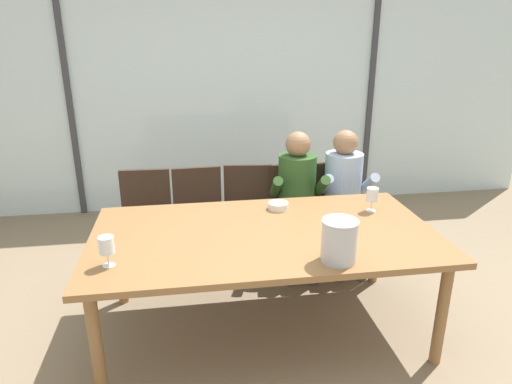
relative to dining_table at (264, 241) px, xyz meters
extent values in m
plane|color=#847056|center=(0.00, 1.00, -0.68)|extent=(14.00, 14.00, 0.00)
cube|color=silver|center=(0.00, 2.46, 0.62)|extent=(7.40, 0.03, 2.60)
cube|color=#38383D|center=(-1.67, 2.44, 0.62)|extent=(0.06, 0.06, 2.60)
cube|color=#38383D|center=(1.67, 2.44, 0.62)|extent=(0.06, 0.06, 2.60)
cube|color=#477A38|center=(0.00, 6.27, 0.37)|extent=(13.40, 2.40, 2.09)
cube|color=olive|center=(0.00, 0.00, 0.04)|extent=(2.20, 1.19, 0.04)
cylinder|color=olive|center=(-1.00, -0.49, -0.33)|extent=(0.07, 0.07, 0.70)
cylinder|color=olive|center=(1.00, -0.49, -0.33)|extent=(0.07, 0.07, 0.70)
cylinder|color=olive|center=(-1.00, 0.49, -0.33)|extent=(0.07, 0.07, 0.70)
cylinder|color=olive|center=(1.00, 0.49, -0.33)|extent=(0.07, 0.07, 0.70)
cube|color=#332319|center=(-0.84, 0.93, -0.25)|extent=(0.45, 0.45, 0.03)
cube|color=#332319|center=(-0.83, 1.12, -0.03)|extent=(0.42, 0.05, 0.42)
cylinder|color=#332319|center=(-1.04, 0.74, -0.47)|extent=(0.04, 0.04, 0.42)
cylinder|color=#332319|center=(-0.66, 0.73, -0.47)|extent=(0.04, 0.04, 0.42)
cylinder|color=#332319|center=(-1.02, 1.12, -0.47)|extent=(0.04, 0.04, 0.42)
cylinder|color=#332319|center=(-0.65, 1.11, -0.47)|extent=(0.04, 0.04, 0.42)
cube|color=#332319|center=(-0.39, 0.92, -0.25)|extent=(0.46, 0.46, 0.03)
cube|color=#332319|center=(-0.40, 1.12, -0.03)|extent=(0.42, 0.05, 0.42)
cylinder|color=#332319|center=(-0.57, 0.72, -0.47)|extent=(0.04, 0.04, 0.42)
cylinder|color=#332319|center=(-0.19, 0.74, -0.47)|extent=(0.04, 0.04, 0.42)
cylinder|color=#332319|center=(-0.59, 1.10, -0.47)|extent=(0.04, 0.04, 0.42)
cylinder|color=#332319|center=(-0.21, 1.12, -0.47)|extent=(0.04, 0.04, 0.42)
cube|color=#332319|center=(0.02, 0.93, -0.25)|extent=(0.49, 0.49, 0.03)
cube|color=#332319|center=(0.05, 1.13, -0.03)|extent=(0.42, 0.09, 0.42)
cylinder|color=#332319|center=(-0.19, 0.77, -0.47)|extent=(0.04, 0.04, 0.42)
cylinder|color=#332319|center=(0.18, 0.72, -0.47)|extent=(0.04, 0.04, 0.42)
cylinder|color=#332319|center=(-0.14, 1.15, -0.47)|extent=(0.04, 0.04, 0.42)
cylinder|color=#332319|center=(0.23, 1.10, -0.47)|extent=(0.04, 0.04, 0.42)
cube|color=#332319|center=(0.43, 0.89, -0.25)|extent=(0.46, 0.46, 0.03)
cube|color=#332319|center=(0.44, 1.09, -0.03)|extent=(0.42, 0.05, 0.42)
cylinder|color=#332319|center=(0.23, 0.70, -0.47)|extent=(0.04, 0.04, 0.42)
cylinder|color=#332319|center=(0.61, 0.69, -0.47)|extent=(0.04, 0.04, 0.42)
cylinder|color=#332319|center=(0.25, 1.08, -0.47)|extent=(0.04, 0.04, 0.42)
cylinder|color=#332319|center=(0.63, 1.07, -0.47)|extent=(0.04, 0.04, 0.42)
cube|color=#332319|center=(0.83, 0.91, -0.25)|extent=(0.49, 0.49, 0.03)
cube|color=#332319|center=(0.81, 1.11, -0.03)|extent=(0.42, 0.09, 0.42)
cylinder|color=#332319|center=(0.67, 0.70, -0.47)|extent=(0.04, 0.04, 0.42)
cylinder|color=#332319|center=(1.04, 0.75, -0.47)|extent=(0.04, 0.04, 0.42)
cylinder|color=#332319|center=(0.62, 1.08, -0.47)|extent=(0.04, 0.04, 0.42)
cylinder|color=#332319|center=(1.00, 1.12, -0.47)|extent=(0.04, 0.04, 0.42)
cylinder|color=#2D5123|center=(0.45, 0.94, 0.04)|extent=(0.35, 0.35, 0.52)
sphere|color=#936B4C|center=(0.45, 0.94, 0.40)|extent=(0.21, 0.21, 0.21)
cube|color=#47423D|center=(0.34, 0.75, -0.22)|extent=(0.17, 0.41, 0.13)
cube|color=#47423D|center=(0.52, 0.74, -0.22)|extent=(0.17, 0.41, 0.13)
cylinder|color=#47423D|center=(0.32, 0.55, -0.46)|extent=(0.10, 0.10, 0.44)
cylinder|color=#47423D|center=(0.50, 0.54, -0.46)|extent=(0.10, 0.10, 0.44)
cylinder|color=#2D5123|center=(0.25, 0.84, 0.07)|extent=(0.11, 0.33, 0.26)
cylinder|color=#2D5123|center=(0.62, 0.81, 0.07)|extent=(0.11, 0.33, 0.26)
cylinder|color=#9EB2D1|center=(0.85, 0.94, 0.04)|extent=(0.34, 0.34, 0.52)
sphere|color=#936B4C|center=(0.85, 0.94, 0.40)|extent=(0.21, 0.21, 0.21)
cube|color=#47423D|center=(0.75, 0.75, -0.22)|extent=(0.16, 0.41, 0.13)
cube|color=#47423D|center=(0.93, 0.74, -0.22)|extent=(0.16, 0.41, 0.13)
cylinder|color=#47423D|center=(0.74, 0.55, -0.46)|extent=(0.10, 0.10, 0.44)
cylinder|color=#47423D|center=(0.92, 0.54, -0.46)|extent=(0.10, 0.10, 0.44)
cylinder|color=#9EB2D1|center=(0.66, 0.84, 0.07)|extent=(0.10, 0.33, 0.26)
cylinder|color=#9EB2D1|center=(1.04, 0.81, 0.07)|extent=(0.10, 0.33, 0.26)
cylinder|color=#B7B7BC|center=(0.34, -0.44, 0.18)|extent=(0.20, 0.20, 0.24)
torus|color=silver|center=(0.34, -0.44, 0.30)|extent=(0.21, 0.21, 0.01)
cylinder|color=silver|center=(0.17, 0.38, 0.09)|extent=(0.15, 0.15, 0.05)
cylinder|color=silver|center=(-0.92, -0.31, 0.06)|extent=(0.07, 0.07, 0.00)
cylinder|color=silver|center=(-0.92, -0.31, 0.10)|extent=(0.01, 0.01, 0.07)
cylinder|color=silver|center=(-0.92, -0.31, 0.19)|extent=(0.08, 0.08, 0.09)
cylinder|color=silver|center=(0.82, 0.24, 0.06)|extent=(0.07, 0.07, 0.00)
cylinder|color=silver|center=(0.82, 0.24, 0.10)|extent=(0.01, 0.01, 0.07)
cylinder|color=silver|center=(0.82, 0.24, 0.19)|extent=(0.08, 0.08, 0.09)
cylinder|color=#E0D184|center=(0.82, 0.24, 0.16)|extent=(0.07, 0.07, 0.04)
camera|label=1|loc=(-0.46, -2.62, 1.28)|focal=31.84mm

